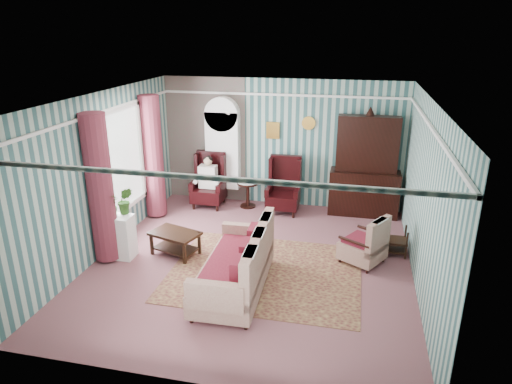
% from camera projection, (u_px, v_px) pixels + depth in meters
% --- Properties ---
extents(floor, '(6.00, 6.00, 0.00)m').
position_uv_depth(floor, '(252.00, 262.00, 8.11)').
color(floor, '#814B4F').
rests_on(floor, ground).
extents(room_shell, '(5.53, 6.02, 2.91)m').
position_uv_depth(room_shell, '(219.00, 149.00, 7.72)').
color(room_shell, '#356060').
rests_on(room_shell, ground).
extents(bookcase, '(0.80, 0.28, 2.24)m').
position_uv_depth(bookcase, '(223.00, 156.00, 10.62)').
color(bookcase, silver).
rests_on(bookcase, floor).
extents(dresser_hutch, '(1.50, 0.56, 2.36)m').
position_uv_depth(dresser_hutch, '(366.00, 163.00, 9.82)').
color(dresser_hutch, black).
rests_on(dresser_hutch, floor).
extents(wingback_left, '(0.76, 0.80, 1.25)m').
position_uv_depth(wingback_left, '(208.00, 180.00, 10.48)').
color(wingback_left, black).
rests_on(wingback_left, floor).
extents(wingback_right, '(0.76, 0.80, 1.25)m').
position_uv_depth(wingback_right, '(283.00, 186.00, 10.12)').
color(wingback_right, black).
rests_on(wingback_right, floor).
extents(seated_woman, '(0.44, 0.40, 1.18)m').
position_uv_depth(seated_woman, '(208.00, 182.00, 10.49)').
color(seated_woman, white).
rests_on(seated_woman, floor).
extents(round_side_table, '(0.50, 0.50, 0.60)m').
position_uv_depth(round_side_table, '(248.00, 194.00, 10.54)').
color(round_side_table, black).
rests_on(round_side_table, floor).
extents(nest_table, '(0.45, 0.38, 0.54)m').
position_uv_depth(nest_table, '(394.00, 240.00, 8.34)').
color(nest_table, black).
rests_on(nest_table, floor).
extents(plant_stand, '(0.55, 0.35, 0.80)m').
position_uv_depth(plant_stand, '(118.00, 236.00, 8.19)').
color(plant_stand, silver).
rests_on(plant_stand, floor).
extents(rug, '(3.20, 2.60, 0.01)m').
position_uv_depth(rug, '(265.00, 272.00, 7.78)').
color(rug, '#4E1A1E').
rests_on(rug, floor).
extents(sofa, '(0.99, 2.14, 0.98)m').
position_uv_depth(sofa, '(234.00, 263.00, 7.10)').
color(sofa, '#C4B498').
rests_on(sofa, floor).
extents(floral_armchair, '(1.03, 1.02, 0.96)m').
position_uv_depth(floral_armchair, '(363.00, 238.00, 7.97)').
color(floral_armchair, '#BBB391').
rests_on(floral_armchair, floor).
extents(coffee_table, '(0.99, 0.78, 0.44)m').
position_uv_depth(coffee_table, '(176.00, 243.00, 8.34)').
color(coffee_table, black).
rests_on(coffee_table, floor).
extents(potted_plant_a, '(0.52, 0.49, 0.47)m').
position_uv_depth(potted_plant_a, '(108.00, 205.00, 7.90)').
color(potted_plant_a, '#2A561A').
rests_on(potted_plant_a, plant_stand).
extents(potted_plant_b, '(0.33, 0.30, 0.50)m').
position_uv_depth(potted_plant_b, '(125.00, 201.00, 8.08)').
color(potted_plant_b, '#174816').
rests_on(potted_plant_b, plant_stand).
extents(potted_plant_c, '(0.22, 0.22, 0.36)m').
position_uv_depth(potted_plant_c, '(111.00, 205.00, 8.05)').
color(potted_plant_c, '#1D5119').
rests_on(potted_plant_c, plant_stand).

